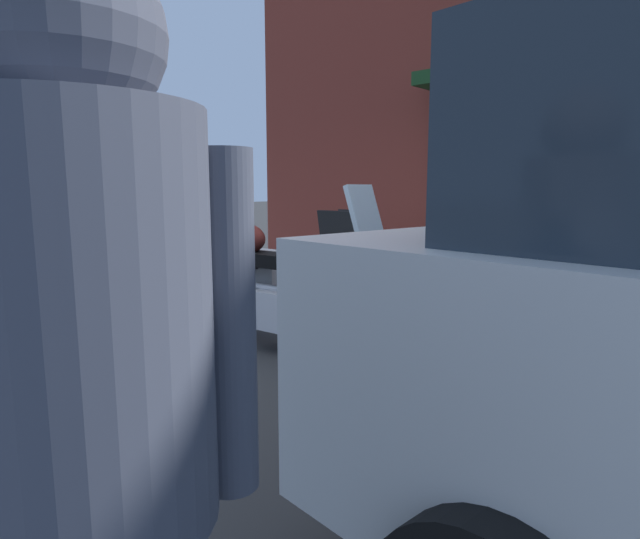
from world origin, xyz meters
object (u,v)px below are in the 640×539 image
Objects in this scene: touring_motorcycle at (276,280)px; second_bicycle_by_cafe at (123,264)px; parked_bicycle at (151,278)px; sandwich_board_sign at (346,251)px; pedestrian_walking at (88,378)px.

touring_motorcycle is 1.23× the size of second_bicycle_by_cafe.
parked_bicycle is 1.78× the size of sandwich_board_sign.
parked_bicycle is at bearing -13.18° from second_bicycle_by_cafe.
parked_bicycle is 1.02× the size of pedestrian_walking.
second_bicycle_by_cafe is at bearing 166.82° from parked_bicycle.
second_bicycle_by_cafe is (-2.46, -1.56, -0.23)m from sandwich_board_sign.
sandwich_board_sign is (-3.23, 4.54, -0.46)m from pedestrian_walking.
touring_motorcycle reaches higher than sandwich_board_sign.
touring_motorcycle is 3.62m from pedestrian_walking.
pedestrian_walking reaches higher than second_bicycle_by_cafe.
touring_motorcycle is 1.26× the size of parked_bicycle.
pedestrian_walking is at bearing -30.83° from parked_bicycle.
pedestrian_walking reaches higher than parked_bicycle.
touring_motorcycle is at bearing -66.86° from sandwich_board_sign.
pedestrian_walking is 0.95× the size of second_bicycle_by_cafe.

